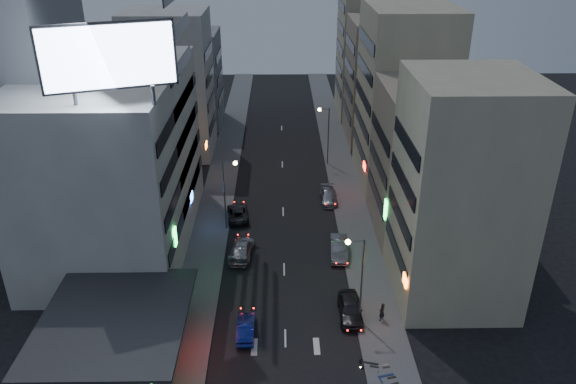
{
  "coord_description": "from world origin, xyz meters",
  "views": [
    {
      "loc": [
        -0.36,
        -31.94,
        30.95
      ],
      "look_at": [
        0.47,
        19.31,
        5.84
      ],
      "focal_mm": 35.0,
      "sensor_mm": 36.0,
      "label": 1
    }
  ],
  "objects_px": {
    "person": "(382,312)",
    "scooter_black_b": "(380,358)",
    "parked_car_right_near": "(350,308)",
    "road_car_blue": "(246,328)",
    "road_car_silver": "(242,249)",
    "parked_car_right_mid": "(339,248)",
    "parked_car_left": "(238,213)",
    "scooter_blue": "(394,367)",
    "scooter_silver_b": "(388,359)",
    "scooter_black_a": "(399,376)",
    "parked_car_right_far": "(329,196)",
    "scooter_silver_a": "(394,382)"
  },
  "relations": [
    {
      "from": "parked_car_right_mid",
      "to": "road_car_blue",
      "type": "distance_m",
      "value": 14.93
    },
    {
      "from": "road_car_blue",
      "to": "scooter_blue",
      "type": "relative_size",
      "value": 2.17
    },
    {
      "from": "parked_car_right_near",
      "to": "scooter_black_b",
      "type": "xyz_separation_m",
      "value": [
        1.58,
        -5.9,
        -0.12
      ]
    },
    {
      "from": "scooter_black_a",
      "to": "parked_car_right_near",
      "type": "bearing_deg",
      "value": -0.41
    },
    {
      "from": "person",
      "to": "scooter_blue",
      "type": "xyz_separation_m",
      "value": [
        -0.11,
        -6.18,
        -0.28
      ]
    },
    {
      "from": "road_car_blue",
      "to": "scooter_black_b",
      "type": "height_order",
      "value": "road_car_blue"
    },
    {
      "from": "parked_car_right_mid",
      "to": "scooter_silver_b",
      "type": "relative_size",
      "value": 2.96
    },
    {
      "from": "parked_car_right_far",
      "to": "scooter_silver_b",
      "type": "distance_m",
      "value": 27.83
    },
    {
      "from": "parked_car_right_mid",
      "to": "scooter_silver_a",
      "type": "xyz_separation_m",
      "value": [
        2.22,
        -18.23,
        -0.1
      ]
    },
    {
      "from": "scooter_silver_b",
      "to": "parked_car_right_far",
      "type": "bearing_deg",
      "value": -7.67
    },
    {
      "from": "road_car_silver",
      "to": "parked_car_right_mid",
      "type": "bearing_deg",
      "value": -174.62
    },
    {
      "from": "person",
      "to": "scooter_silver_a",
      "type": "relative_size",
      "value": 0.91
    },
    {
      "from": "parked_car_right_mid",
      "to": "parked_car_left",
      "type": "height_order",
      "value": "parked_car_right_mid"
    },
    {
      "from": "person",
      "to": "scooter_black_a",
      "type": "xyz_separation_m",
      "value": [
        0.08,
        -7.05,
        -0.32
      ]
    },
    {
      "from": "road_car_silver",
      "to": "scooter_silver_a",
      "type": "xyz_separation_m",
      "value": [
        12.1,
        -18.23,
        -0.09
      ]
    },
    {
      "from": "scooter_blue",
      "to": "scooter_silver_b",
      "type": "height_order",
      "value": "scooter_blue"
    },
    {
      "from": "scooter_black_a",
      "to": "scooter_black_b",
      "type": "height_order",
      "value": "scooter_black_b"
    },
    {
      "from": "parked_car_right_mid",
      "to": "road_car_silver",
      "type": "distance_m",
      "value": 9.88
    },
    {
      "from": "parked_car_right_mid",
      "to": "parked_car_left",
      "type": "distance_m",
      "value": 13.43
    },
    {
      "from": "scooter_silver_b",
      "to": "scooter_black_a",
      "type": "bearing_deg",
      "value": 179.84
    },
    {
      "from": "scooter_silver_a",
      "to": "scooter_black_b",
      "type": "xyz_separation_m",
      "value": [
        -0.64,
        2.54,
        0.0
      ]
    },
    {
      "from": "parked_car_right_far",
      "to": "scooter_blue",
      "type": "distance_m",
      "value": 28.84
    },
    {
      "from": "parked_car_left",
      "to": "scooter_silver_b",
      "type": "relative_size",
      "value": 3.01
    },
    {
      "from": "road_car_blue",
      "to": "road_car_silver",
      "type": "height_order",
      "value": "road_car_silver"
    },
    {
      "from": "parked_car_right_mid",
      "to": "scooter_blue",
      "type": "relative_size",
      "value": 2.57
    },
    {
      "from": "parked_car_right_near",
      "to": "road_car_silver",
      "type": "xyz_separation_m",
      "value": [
        -9.88,
        9.8,
        -0.03
      ]
    },
    {
      "from": "parked_car_right_mid",
      "to": "road_car_blue",
      "type": "relative_size",
      "value": 1.19
    },
    {
      "from": "road_car_silver",
      "to": "road_car_blue",
      "type": "bearing_deg",
      "value": 100.34
    },
    {
      "from": "road_car_blue",
      "to": "road_car_silver",
      "type": "bearing_deg",
      "value": -85.52
    },
    {
      "from": "scooter_silver_a",
      "to": "scooter_black_b",
      "type": "height_order",
      "value": "scooter_black_b"
    },
    {
      "from": "parked_car_right_mid",
      "to": "road_car_silver",
      "type": "relative_size",
      "value": 0.89
    },
    {
      "from": "person",
      "to": "scooter_silver_b",
      "type": "bearing_deg",
      "value": 44.19
    },
    {
      "from": "scooter_black_b",
      "to": "person",
      "type": "bearing_deg",
      "value": 3.83
    },
    {
      "from": "road_car_blue",
      "to": "scooter_black_a",
      "type": "xyz_separation_m",
      "value": [
        11.51,
        -5.53,
        -0.01
      ]
    },
    {
      "from": "parked_car_left",
      "to": "scooter_black_a",
      "type": "bearing_deg",
      "value": 111.07
    },
    {
      "from": "parked_car_right_near",
      "to": "scooter_black_a",
      "type": "height_order",
      "value": "parked_car_right_near"
    },
    {
      "from": "parked_car_left",
      "to": "parked_car_right_mid",
      "type": "bearing_deg",
      "value": 136.81
    },
    {
      "from": "parked_car_right_mid",
      "to": "parked_car_right_far",
      "type": "xyz_separation_m",
      "value": [
        -0.05,
        12.04,
        -0.12
      ]
    },
    {
      "from": "parked_car_right_far",
      "to": "scooter_silver_b",
      "type": "bearing_deg",
      "value": -85.74
    },
    {
      "from": "person",
      "to": "scooter_black_b",
      "type": "height_order",
      "value": "person"
    },
    {
      "from": "parked_car_right_near",
      "to": "scooter_blue",
      "type": "bearing_deg",
      "value": -69.58
    },
    {
      "from": "road_car_silver",
      "to": "scooter_black_a",
      "type": "height_order",
      "value": "road_car_silver"
    },
    {
      "from": "parked_car_left",
      "to": "scooter_black_a",
      "type": "xyz_separation_m",
      "value": [
        13.47,
        -25.54,
        -0.02
      ]
    },
    {
      "from": "parked_car_right_mid",
      "to": "scooter_black_b",
      "type": "distance_m",
      "value": 15.77
    },
    {
      "from": "scooter_silver_a",
      "to": "scooter_blue",
      "type": "xyz_separation_m",
      "value": [
        0.26,
        1.54,
        -0.0
      ]
    },
    {
      "from": "person",
      "to": "scooter_silver_a",
      "type": "bearing_deg",
      "value": 45.09
    },
    {
      "from": "parked_car_right_far",
      "to": "scooter_silver_b",
      "type": "height_order",
      "value": "parked_car_right_far"
    },
    {
      "from": "scooter_black_b",
      "to": "scooter_silver_b",
      "type": "relative_size",
      "value": 1.16
    },
    {
      "from": "scooter_black_a",
      "to": "scooter_blue",
      "type": "height_order",
      "value": "scooter_blue"
    },
    {
      "from": "parked_car_right_near",
      "to": "scooter_black_b",
      "type": "distance_m",
      "value": 6.11
    }
  ]
}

